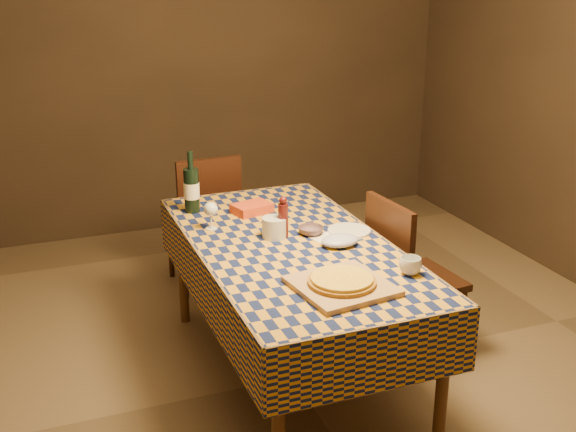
{
  "coord_description": "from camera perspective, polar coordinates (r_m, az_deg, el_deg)",
  "views": [
    {
      "loc": [
        -1.21,
        -3.11,
        2.11
      ],
      "look_at": [
        0.0,
        0.05,
        0.9
      ],
      "focal_mm": 45.0,
      "sensor_mm": 36.0,
      "label": 1
    }
  ],
  "objects": [
    {
      "name": "chair_far",
      "position": [
        4.76,
        -6.55,
        0.11
      ],
      "size": [
        0.44,
        0.45,
        0.93
      ],
      "color": "black",
      "rests_on": "ground"
    },
    {
      "name": "wine_glass",
      "position": [
        3.77,
        -6.12,
        0.46
      ],
      "size": [
        0.07,
        0.07,
        0.15
      ],
      "color": "white",
      "rests_on": "dining_table"
    },
    {
      "name": "dining_table",
      "position": [
        3.62,
        0.28,
        -3.32
      ],
      "size": [
        0.94,
        1.84,
        0.77
      ],
      "color": "brown",
      "rests_on": "ground"
    },
    {
      "name": "deli_tub",
      "position": [
        3.66,
        -1.09,
        -0.92
      ],
      "size": [
        0.13,
        0.13,
        0.1
      ],
      "primitive_type": "cylinder",
      "rotation": [
        0.0,
        0.0,
        0.06
      ],
      "color": "silver",
      "rests_on": "dining_table"
    },
    {
      "name": "flour_bag",
      "position": [
        3.57,
        4.1,
        -1.94
      ],
      "size": [
        0.21,
        0.18,
        0.06
      ],
      "primitive_type": "ellipsoid",
      "rotation": [
        0.0,
        0.0,
        0.18
      ],
      "color": "#ADB9DE",
      "rests_on": "dining_table"
    },
    {
      "name": "room",
      "position": [
        3.42,
        0.3,
        6.85
      ],
      "size": [
        5.0,
        5.1,
        2.7
      ],
      "color": "brown",
      "rests_on": "ground"
    },
    {
      "name": "tumbler",
      "position": [
        3.29,
        9.65,
        -3.9
      ],
      "size": [
        0.11,
        0.11,
        0.08
      ],
      "primitive_type": "imported",
      "rotation": [
        0.0,
        0.0,
        -0.1
      ],
      "color": "silver",
      "rests_on": "dining_table"
    },
    {
      "name": "takeout_container",
      "position": [
        4.03,
        -2.88,
        0.62
      ],
      "size": [
        0.24,
        0.19,
        0.05
      ],
      "primitive_type": "cube",
      "rotation": [
        0.0,
        0.0,
        0.27
      ],
      "color": "#D3441B",
      "rests_on": "dining_table"
    },
    {
      "name": "white_plate",
      "position": [
        3.76,
        4.86,
        -1.17
      ],
      "size": [
        0.24,
        0.24,
        0.01
      ],
      "primitive_type": "cylinder",
      "rotation": [
        0.0,
        0.0,
        0.07
      ],
      "color": "white",
      "rests_on": "dining_table"
    },
    {
      "name": "bowl",
      "position": [
        3.71,
        1.82,
        -1.16
      ],
      "size": [
        0.16,
        0.16,
        0.04
      ],
      "primitive_type": "imported",
      "rotation": [
        0.0,
        0.0,
        0.27
      ],
      "color": "#604850",
      "rests_on": "dining_table"
    },
    {
      "name": "flour_patch",
      "position": [
        3.68,
        3.84,
        -1.7
      ],
      "size": [
        0.27,
        0.23,
        0.0
      ],
      "primitive_type": "cube",
      "rotation": [
        0.0,
        0.0,
        0.27
      ],
      "color": "white",
      "rests_on": "dining_table"
    },
    {
      "name": "pizza",
      "position": [
        3.11,
        4.28,
        -5.1
      ],
      "size": [
        0.38,
        0.38,
        0.03
      ],
      "color": "#905F18",
      "rests_on": "cutting_board"
    },
    {
      "name": "cutting_board",
      "position": [
        3.13,
        4.27,
        -5.53
      ],
      "size": [
        0.44,
        0.44,
        0.02
      ],
      "primitive_type": "cube",
      "rotation": [
        0.0,
        0.0,
        0.13
      ],
      "color": "#AF8352",
      "rests_on": "dining_table"
    },
    {
      "name": "pepper_mill",
      "position": [
        3.64,
        -0.39,
        -0.19
      ],
      "size": [
        0.06,
        0.06,
        0.22
      ],
      "color": "#481011",
      "rests_on": "dining_table"
    },
    {
      "name": "chair_right",
      "position": [
        3.95,
        9.25,
        -4.31
      ],
      "size": [
        0.46,
        0.45,
        0.93
      ],
      "color": "black",
      "rests_on": "ground"
    },
    {
      "name": "wine_bottle",
      "position": [
        4.04,
        -7.63,
        2.11
      ],
      "size": [
        0.1,
        0.1,
        0.35
      ],
      "color": "black",
      "rests_on": "dining_table"
    }
  ]
}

